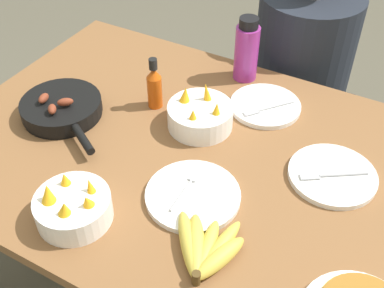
{
  "coord_description": "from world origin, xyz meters",
  "views": [
    {
      "loc": [
        0.48,
        -0.87,
        1.63
      ],
      "look_at": [
        0.0,
        0.0,
        0.73
      ],
      "focal_mm": 45.0,
      "sensor_mm": 36.0,
      "label": 1
    }
  ],
  "objects_px": {
    "hot_sauce_bottle": "(154,86)",
    "person_figure": "(296,97)",
    "skillet": "(62,108)",
    "water_bottle": "(247,50)",
    "empty_plate_near_front": "(265,106)",
    "fruit_bowl_mango": "(73,207)",
    "fruit_bowl_citrus": "(200,115)",
    "empty_plate_far_right": "(332,175)",
    "empty_plate_far_left": "(193,195)",
    "banana_bunch": "(204,250)"
  },
  "relations": [
    {
      "from": "hot_sauce_bottle",
      "to": "person_figure",
      "type": "distance_m",
      "value": 0.73
    },
    {
      "from": "skillet",
      "to": "water_bottle",
      "type": "xyz_separation_m",
      "value": [
        0.4,
        0.46,
        0.08
      ]
    },
    {
      "from": "empty_plate_near_front",
      "to": "fruit_bowl_mango",
      "type": "distance_m",
      "value": 0.68
    },
    {
      "from": "hot_sauce_bottle",
      "to": "person_figure",
      "type": "height_order",
      "value": "person_figure"
    },
    {
      "from": "water_bottle",
      "to": "skillet",
      "type": "bearing_deg",
      "value": -130.88
    },
    {
      "from": "fruit_bowl_mango",
      "to": "person_figure",
      "type": "distance_m",
      "value": 1.13
    },
    {
      "from": "hot_sauce_bottle",
      "to": "person_figure",
      "type": "xyz_separation_m",
      "value": [
        0.29,
        0.59,
        -0.32
      ]
    },
    {
      "from": "skillet",
      "to": "person_figure",
      "type": "bearing_deg",
      "value": 87.06
    },
    {
      "from": "empty_plate_near_front",
      "to": "fruit_bowl_citrus",
      "type": "height_order",
      "value": "fruit_bowl_citrus"
    },
    {
      "from": "empty_plate_near_front",
      "to": "empty_plate_far_right",
      "type": "distance_m",
      "value": 0.34
    },
    {
      "from": "skillet",
      "to": "empty_plate_near_front",
      "type": "relative_size",
      "value": 1.54
    },
    {
      "from": "empty_plate_far_left",
      "to": "empty_plate_far_right",
      "type": "bearing_deg",
      "value": 39.85
    },
    {
      "from": "person_figure",
      "to": "water_bottle",
      "type": "bearing_deg",
      "value": -109.28
    },
    {
      "from": "fruit_bowl_mango",
      "to": "fruit_bowl_citrus",
      "type": "xyz_separation_m",
      "value": [
        0.1,
        0.46,
        -0.0
      ]
    },
    {
      "from": "empty_plate_far_right",
      "to": "water_bottle",
      "type": "relative_size",
      "value": 1.08
    },
    {
      "from": "fruit_bowl_citrus",
      "to": "hot_sauce_bottle",
      "type": "distance_m",
      "value": 0.17
    },
    {
      "from": "hot_sauce_bottle",
      "to": "skillet",
      "type": "bearing_deg",
      "value": -140.76
    },
    {
      "from": "fruit_bowl_citrus",
      "to": "hot_sauce_bottle",
      "type": "xyz_separation_m",
      "value": [
        -0.17,
        0.02,
        0.04
      ]
    },
    {
      "from": "empty_plate_far_right",
      "to": "fruit_bowl_mango",
      "type": "xyz_separation_m",
      "value": [
        -0.51,
        -0.44,
        0.03
      ]
    },
    {
      "from": "fruit_bowl_mango",
      "to": "person_figure",
      "type": "height_order",
      "value": "person_figure"
    },
    {
      "from": "fruit_bowl_citrus",
      "to": "water_bottle",
      "type": "distance_m",
      "value": 0.31
    },
    {
      "from": "empty_plate_far_right",
      "to": "water_bottle",
      "type": "distance_m",
      "value": 0.52
    },
    {
      "from": "fruit_bowl_citrus",
      "to": "person_figure",
      "type": "distance_m",
      "value": 0.69
    },
    {
      "from": "banana_bunch",
      "to": "water_bottle",
      "type": "relative_size",
      "value": 0.95
    },
    {
      "from": "banana_bunch",
      "to": "person_figure",
      "type": "height_order",
      "value": "person_figure"
    },
    {
      "from": "banana_bunch",
      "to": "water_bottle",
      "type": "bearing_deg",
      "value": 107.25
    },
    {
      "from": "skillet",
      "to": "empty_plate_near_front",
      "type": "distance_m",
      "value": 0.63
    },
    {
      "from": "empty_plate_near_front",
      "to": "person_figure",
      "type": "relative_size",
      "value": 0.19
    },
    {
      "from": "banana_bunch",
      "to": "fruit_bowl_mango",
      "type": "xyz_separation_m",
      "value": [
        -0.33,
        -0.06,
        0.02
      ]
    },
    {
      "from": "banana_bunch",
      "to": "empty_plate_far_left",
      "type": "height_order",
      "value": "banana_bunch"
    },
    {
      "from": "banana_bunch",
      "to": "fruit_bowl_citrus",
      "type": "xyz_separation_m",
      "value": [
        -0.23,
        0.4,
        0.02
      ]
    },
    {
      "from": "empty_plate_far_left",
      "to": "empty_plate_far_right",
      "type": "height_order",
      "value": "same"
    },
    {
      "from": "empty_plate_near_front",
      "to": "water_bottle",
      "type": "xyz_separation_m",
      "value": [
        -0.13,
        0.13,
        0.1
      ]
    },
    {
      "from": "banana_bunch",
      "to": "fruit_bowl_mango",
      "type": "height_order",
      "value": "fruit_bowl_mango"
    },
    {
      "from": "skillet",
      "to": "hot_sauce_bottle",
      "type": "xyz_separation_m",
      "value": [
        0.22,
        0.18,
        0.05
      ]
    },
    {
      "from": "empty_plate_far_right",
      "to": "person_figure",
      "type": "xyz_separation_m",
      "value": [
        -0.29,
        0.63,
        -0.25
      ]
    },
    {
      "from": "skillet",
      "to": "water_bottle",
      "type": "height_order",
      "value": "water_bottle"
    },
    {
      "from": "skillet",
      "to": "empty_plate_far_left",
      "type": "xyz_separation_m",
      "value": [
        0.51,
        -0.1,
        -0.02
      ]
    },
    {
      "from": "water_bottle",
      "to": "banana_bunch",
      "type": "bearing_deg",
      "value": -72.75
    },
    {
      "from": "empty_plate_far_left",
      "to": "water_bottle",
      "type": "relative_size",
      "value": 1.12
    },
    {
      "from": "empty_plate_near_front",
      "to": "hot_sauce_bottle",
      "type": "relative_size",
      "value": 1.3
    },
    {
      "from": "fruit_bowl_citrus",
      "to": "hot_sauce_bottle",
      "type": "relative_size",
      "value": 1.14
    },
    {
      "from": "empty_plate_far_left",
      "to": "water_bottle",
      "type": "xyz_separation_m",
      "value": [
        -0.11,
        0.56,
        0.1
      ]
    },
    {
      "from": "skillet",
      "to": "fruit_bowl_citrus",
      "type": "distance_m",
      "value": 0.42
    },
    {
      "from": "empty_plate_far_left",
      "to": "hot_sauce_bottle",
      "type": "relative_size",
      "value": 1.44
    },
    {
      "from": "fruit_bowl_mango",
      "to": "fruit_bowl_citrus",
      "type": "relative_size",
      "value": 0.96
    },
    {
      "from": "empty_plate_far_left",
      "to": "hot_sauce_bottle",
      "type": "height_order",
      "value": "hot_sauce_bottle"
    },
    {
      "from": "banana_bunch",
      "to": "empty_plate_far_right",
      "type": "height_order",
      "value": "banana_bunch"
    },
    {
      "from": "skillet",
      "to": "hot_sauce_bottle",
      "type": "bearing_deg",
      "value": 69.64
    },
    {
      "from": "skillet",
      "to": "fruit_bowl_mango",
      "type": "bearing_deg",
      "value": -15.37
    }
  ]
}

